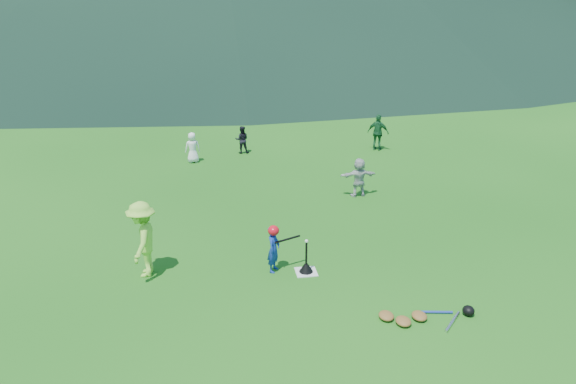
# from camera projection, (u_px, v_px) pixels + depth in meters

# --- Properties ---
(ground) EXTENTS (120.00, 120.00, 0.00)m
(ground) POSITION_uv_depth(u_px,v_px,m) (306.00, 272.00, 11.99)
(ground) COLOR #195713
(ground) RESTS_ON ground
(home_plate) EXTENTS (0.45, 0.45, 0.02)m
(home_plate) POSITION_uv_depth(u_px,v_px,m) (306.00, 272.00, 11.99)
(home_plate) COLOR silver
(home_plate) RESTS_ON ground
(baseball) EXTENTS (0.08, 0.08, 0.08)m
(baseball) POSITION_uv_depth(u_px,v_px,m) (306.00, 241.00, 11.73)
(baseball) COLOR white
(baseball) RESTS_ON batting_tee
(batter_child) EXTENTS (0.39, 0.45, 1.03)m
(batter_child) POSITION_uv_depth(u_px,v_px,m) (274.00, 249.00, 11.88)
(batter_child) COLOR #163299
(batter_child) RESTS_ON ground
(adult_coach) EXTENTS (0.75, 1.13, 1.64)m
(adult_coach) POSITION_uv_depth(u_px,v_px,m) (143.00, 239.00, 11.63)
(adult_coach) COLOR #9BE643
(adult_coach) RESTS_ON ground
(fielder_a) EXTENTS (0.55, 0.39, 1.04)m
(fielder_a) POSITION_uv_depth(u_px,v_px,m) (193.00, 148.00, 19.02)
(fielder_a) COLOR white
(fielder_a) RESTS_ON ground
(fielder_b) EXTENTS (0.51, 0.42, 0.99)m
(fielder_b) POSITION_uv_depth(u_px,v_px,m) (242.00, 140.00, 20.04)
(fielder_b) COLOR black
(fielder_b) RESTS_ON ground
(fielder_c) EXTENTS (0.83, 0.68, 1.32)m
(fielder_c) POSITION_uv_depth(u_px,v_px,m) (378.00, 132.00, 20.33)
(fielder_c) COLOR #1A572D
(fielder_c) RESTS_ON ground
(fielder_d) EXTENTS (1.07, 0.38, 1.14)m
(fielder_d) POSITION_uv_depth(u_px,v_px,m) (359.00, 177.00, 16.02)
(fielder_d) COLOR #B9B9B9
(fielder_d) RESTS_ON ground
(batting_tee) EXTENTS (0.30, 0.30, 0.68)m
(batting_tee) POSITION_uv_depth(u_px,v_px,m) (306.00, 267.00, 11.94)
(batting_tee) COLOR black
(batting_tee) RESTS_ON home_plate
(batter_gear) EXTENTS (0.72, 0.31, 0.39)m
(batter_gear) POSITION_uv_depth(u_px,v_px,m) (275.00, 231.00, 11.74)
(batter_gear) COLOR red
(batter_gear) RESTS_ON ground
(equipment_pile) EXTENTS (1.80, 0.77, 0.19)m
(equipment_pile) POSITION_uv_depth(u_px,v_px,m) (420.00, 316.00, 10.31)
(equipment_pile) COLOR olive
(equipment_pile) RESTS_ON ground
(outfield_fence) EXTENTS (70.07, 0.08, 1.33)m
(outfield_fence) POSITION_uv_depth(u_px,v_px,m) (229.00, 61.00, 37.60)
(outfield_fence) COLOR gray
(outfield_fence) RESTS_ON ground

